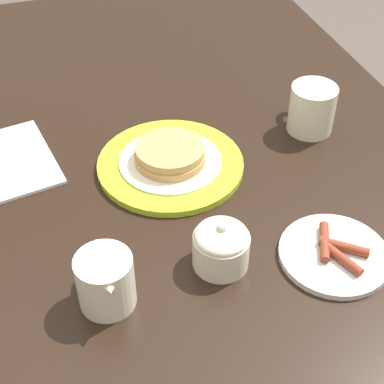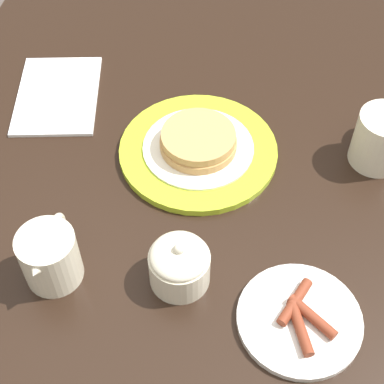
{
  "view_description": "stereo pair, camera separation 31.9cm",
  "coord_description": "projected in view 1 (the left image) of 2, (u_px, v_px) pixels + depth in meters",
  "views": [
    {
      "loc": [
        -0.74,
        0.22,
        1.41
      ],
      "look_at": [
        -0.08,
        0.01,
        0.79
      ],
      "focal_mm": 55.0,
      "sensor_mm": 36.0,
      "label": 1
    },
    {
      "loc": [
        -0.61,
        -0.07,
        1.46
      ],
      "look_at": [
        -0.08,
        0.01,
        0.79
      ],
      "focal_mm": 55.0,
      "sensor_mm": 36.0,
      "label": 2
    }
  ],
  "objects": [
    {
      "name": "side_plate_bacon",
      "position": [
        334.0,
        254.0,
        0.86
      ],
      "size": [
        0.16,
        0.16,
        0.02
      ],
      "color": "silver",
      "rests_on": "dining_table"
    },
    {
      "name": "napkin",
      "position": [
        11.0,
        161.0,
        1.03
      ],
      "size": [
        0.22,
        0.17,
        0.01
      ],
      "color": "white",
      "rests_on": "dining_table"
    },
    {
      "name": "creamer_pitcher",
      "position": [
        106.0,
        281.0,
        0.77
      ],
      "size": [
        0.12,
        0.08,
        0.09
      ],
      "color": "beige",
      "rests_on": "dining_table"
    },
    {
      "name": "sugar_bowl",
      "position": [
        221.0,
        246.0,
        0.83
      ],
      "size": [
        0.08,
        0.08,
        0.08
      ],
      "color": "beige",
      "rests_on": "dining_table"
    },
    {
      "name": "dining_table",
      "position": [
        185.0,
        219.0,
        1.08
      ],
      "size": [
        1.58,
        0.95,
        0.76
      ],
      "color": "black",
      "rests_on": "ground_plane"
    },
    {
      "name": "pancake_plate",
      "position": [
        170.0,
        161.0,
        1.01
      ],
      "size": [
        0.25,
        0.25,
        0.04
      ],
      "color": "#AAC628",
      "rests_on": "dining_table"
    },
    {
      "name": "coffee_mug",
      "position": [
        311.0,
        107.0,
        1.07
      ],
      "size": [
        0.12,
        0.08,
        0.09
      ],
      "color": "beige",
      "rests_on": "dining_table"
    }
  ]
}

